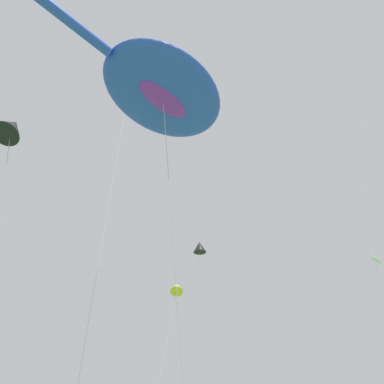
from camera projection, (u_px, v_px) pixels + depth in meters
big_show_kite at (160, 91)px, 17.12m from camera, size 12.60×5.60×16.74m
small_kite_bird_shape at (377, 278)px, 25.56m from camera, size 3.98×2.97×15.34m
small_kite_box_yellow at (11, 129)px, 11.28m from camera, size 3.05×2.03×10.77m
small_kite_stunt_black at (127, 97)px, 26.37m from camera, size 1.15×2.14×25.68m
small_kite_delta_white at (200, 247)px, 31.64m from camera, size 2.10×1.58×19.10m
small_kite_diamond_red at (177, 288)px, 29.92m from camera, size 3.68×1.72×15.80m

